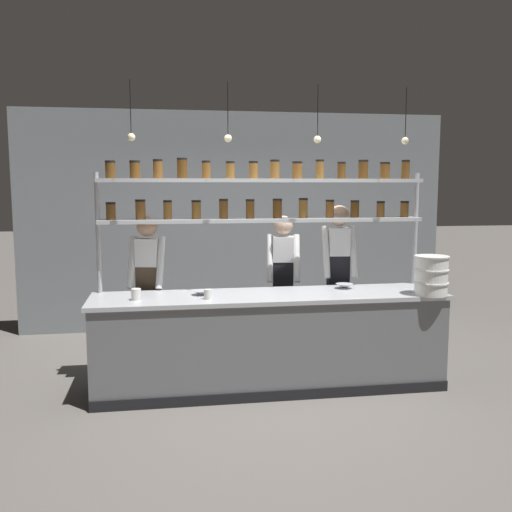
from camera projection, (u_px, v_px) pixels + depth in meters
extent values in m
plane|color=#5B5651|center=(270.00, 387.00, 5.53)|extent=(40.00, 40.00, 0.00)
cube|color=gray|center=(237.00, 221.00, 7.76)|extent=(5.77, 0.12, 2.92)
cube|color=slate|center=(270.00, 343.00, 5.48)|extent=(3.31, 0.72, 0.88)
cube|color=#ADAFB5|center=(270.00, 296.00, 5.42)|extent=(3.37, 0.76, 0.04)
cube|color=black|center=(277.00, 396.00, 5.17)|extent=(3.31, 0.03, 0.10)
cylinder|color=#ADAFB5|center=(100.00, 281.00, 5.47)|extent=(0.04, 0.04, 2.07)
cylinder|color=#ADAFB5|center=(414.00, 273.00, 5.98)|extent=(0.04, 0.04, 2.07)
cube|color=#ADAFB5|center=(264.00, 220.00, 5.66)|extent=(3.21, 0.28, 0.04)
cylinder|color=brown|center=(111.00, 212.00, 5.41)|extent=(0.09, 0.09, 0.15)
cylinder|color=black|center=(111.00, 203.00, 5.40)|extent=(0.09, 0.09, 0.02)
cylinder|color=brown|center=(140.00, 211.00, 5.45)|extent=(0.10, 0.10, 0.17)
cylinder|color=black|center=(140.00, 200.00, 5.44)|extent=(0.10, 0.10, 0.02)
cylinder|color=brown|center=(168.00, 211.00, 5.49)|extent=(0.08, 0.08, 0.16)
cylinder|color=black|center=(167.00, 201.00, 5.48)|extent=(0.08, 0.08, 0.02)
cylinder|color=brown|center=(196.00, 211.00, 5.54)|extent=(0.09, 0.09, 0.16)
cylinder|color=black|center=(196.00, 201.00, 5.53)|extent=(0.09, 0.09, 0.02)
cylinder|color=brown|center=(224.00, 210.00, 5.58)|extent=(0.09, 0.09, 0.17)
cylinder|color=black|center=(223.00, 200.00, 5.57)|extent=(0.09, 0.09, 0.02)
cylinder|color=brown|center=(250.00, 210.00, 5.62)|extent=(0.09, 0.09, 0.17)
cylinder|color=black|center=(250.00, 200.00, 5.61)|extent=(0.09, 0.09, 0.02)
cylinder|color=#513314|center=(277.00, 209.00, 5.66)|extent=(0.09, 0.09, 0.17)
cylinder|color=black|center=(277.00, 200.00, 5.65)|extent=(0.09, 0.09, 0.02)
cylinder|color=brown|center=(303.00, 209.00, 5.71)|extent=(0.09, 0.09, 0.18)
cylinder|color=black|center=(303.00, 199.00, 5.69)|extent=(0.09, 0.09, 0.02)
cylinder|color=brown|center=(330.00, 210.00, 5.75)|extent=(0.08, 0.08, 0.16)
cylinder|color=black|center=(330.00, 201.00, 5.74)|extent=(0.09, 0.09, 0.02)
cylinder|color=#513314|center=(355.00, 210.00, 5.79)|extent=(0.09, 0.09, 0.15)
cylinder|color=black|center=(355.00, 201.00, 5.78)|extent=(0.09, 0.09, 0.02)
cylinder|color=brown|center=(381.00, 210.00, 5.84)|extent=(0.08, 0.08, 0.14)
cylinder|color=black|center=(381.00, 202.00, 5.83)|extent=(0.08, 0.08, 0.02)
cylinder|color=brown|center=(404.00, 210.00, 5.88)|extent=(0.08, 0.08, 0.15)
cylinder|color=black|center=(405.00, 202.00, 5.87)|extent=(0.09, 0.09, 0.02)
cube|color=#ADAFB5|center=(264.00, 180.00, 5.61)|extent=(3.21, 0.28, 0.04)
cylinder|color=brown|center=(110.00, 171.00, 5.36)|extent=(0.09, 0.09, 0.15)
cylinder|color=black|center=(110.00, 162.00, 5.35)|extent=(0.10, 0.10, 0.02)
cylinder|color=brown|center=(135.00, 171.00, 5.40)|extent=(0.10, 0.10, 0.15)
cylinder|color=black|center=(135.00, 162.00, 5.39)|extent=(0.10, 0.10, 0.02)
cylinder|color=brown|center=(158.00, 170.00, 5.43)|extent=(0.09, 0.09, 0.16)
cylinder|color=black|center=(158.00, 160.00, 5.42)|extent=(0.09, 0.09, 0.02)
cylinder|color=#513314|center=(182.00, 169.00, 5.47)|extent=(0.10, 0.10, 0.18)
cylinder|color=black|center=(182.00, 159.00, 5.45)|extent=(0.10, 0.10, 0.02)
cylinder|color=brown|center=(206.00, 171.00, 5.50)|extent=(0.08, 0.08, 0.15)
cylinder|color=black|center=(206.00, 162.00, 5.49)|extent=(0.08, 0.08, 0.02)
cylinder|color=brown|center=(230.00, 171.00, 5.54)|extent=(0.08, 0.08, 0.15)
cylinder|color=black|center=(230.00, 162.00, 5.53)|extent=(0.09, 0.09, 0.02)
cylinder|color=brown|center=(253.00, 171.00, 5.58)|extent=(0.09, 0.09, 0.15)
cylinder|color=black|center=(253.00, 162.00, 5.57)|extent=(0.09, 0.09, 0.02)
cylinder|color=brown|center=(275.00, 170.00, 5.61)|extent=(0.09, 0.09, 0.17)
cylinder|color=black|center=(275.00, 161.00, 5.60)|extent=(0.09, 0.09, 0.02)
cylinder|color=brown|center=(297.00, 171.00, 5.65)|extent=(0.10, 0.10, 0.15)
cylinder|color=black|center=(297.00, 162.00, 5.64)|extent=(0.10, 0.10, 0.02)
cylinder|color=brown|center=(320.00, 170.00, 5.68)|extent=(0.08, 0.08, 0.17)
cylinder|color=black|center=(320.00, 161.00, 5.67)|extent=(0.08, 0.08, 0.02)
cylinder|color=#513314|center=(341.00, 171.00, 5.72)|extent=(0.08, 0.08, 0.15)
cylinder|color=black|center=(342.00, 163.00, 5.71)|extent=(0.08, 0.08, 0.02)
cylinder|color=#513314|center=(363.00, 170.00, 5.76)|extent=(0.10, 0.10, 0.17)
cylinder|color=black|center=(363.00, 161.00, 5.74)|extent=(0.10, 0.10, 0.02)
cylinder|color=brown|center=(385.00, 171.00, 5.79)|extent=(0.10, 0.10, 0.15)
cylinder|color=black|center=(385.00, 163.00, 5.78)|extent=(0.10, 0.10, 0.02)
cylinder|color=brown|center=(405.00, 170.00, 5.83)|extent=(0.08, 0.08, 0.17)
cylinder|color=black|center=(406.00, 161.00, 5.82)|extent=(0.08, 0.08, 0.02)
cylinder|color=black|center=(142.00, 337.00, 5.85)|extent=(0.11, 0.11, 0.79)
cylinder|color=black|center=(157.00, 338.00, 5.84)|extent=(0.11, 0.11, 0.79)
cube|color=#473828|center=(148.00, 283.00, 5.77)|extent=(0.25, 0.22, 0.34)
cube|color=white|center=(148.00, 252.00, 5.73)|extent=(0.26, 0.23, 0.28)
sphere|color=#A37A5B|center=(147.00, 226.00, 5.70)|extent=(0.21, 0.21, 0.21)
cylinder|color=white|center=(132.00, 262.00, 5.70)|extent=(0.12, 0.25, 0.52)
cylinder|color=white|center=(161.00, 263.00, 5.67)|extent=(0.12, 0.25, 0.52)
cylinder|color=black|center=(275.00, 327.00, 6.31)|extent=(0.11, 0.11, 0.78)
cylinder|color=black|center=(290.00, 327.00, 6.31)|extent=(0.11, 0.11, 0.78)
cube|color=black|center=(283.00, 277.00, 6.24)|extent=(0.25, 0.21, 0.34)
cube|color=white|center=(283.00, 249.00, 6.20)|extent=(0.25, 0.22, 0.28)
sphere|color=beige|center=(283.00, 225.00, 6.17)|extent=(0.21, 0.21, 0.21)
cylinder|color=white|center=(270.00, 258.00, 6.16)|extent=(0.11, 0.25, 0.51)
cylinder|color=white|center=(297.00, 258.00, 6.15)|extent=(0.11, 0.25, 0.51)
cylinder|color=black|center=(330.00, 327.00, 6.19)|extent=(0.11, 0.11, 0.84)
cylinder|color=black|center=(344.00, 326.00, 6.20)|extent=(0.11, 0.11, 0.84)
cube|color=black|center=(338.00, 272.00, 6.12)|extent=(0.24, 0.19, 0.36)
cube|color=white|center=(339.00, 242.00, 6.08)|extent=(0.24, 0.20, 0.30)
sphere|color=tan|center=(339.00, 216.00, 6.05)|extent=(0.22, 0.22, 0.22)
cylinder|color=white|center=(326.00, 252.00, 6.03)|extent=(0.09, 0.26, 0.55)
cylinder|color=white|center=(353.00, 252.00, 6.04)|extent=(0.09, 0.26, 0.55)
cylinder|color=white|center=(431.00, 289.00, 5.36)|extent=(0.30, 0.30, 0.11)
cylinder|color=silver|center=(431.00, 283.00, 5.35)|extent=(0.32, 0.32, 0.01)
cylinder|color=white|center=(431.00, 276.00, 5.34)|extent=(0.30, 0.30, 0.11)
cylinder|color=silver|center=(432.00, 270.00, 5.33)|extent=(0.32, 0.32, 0.01)
cylinder|color=white|center=(432.00, 263.00, 5.33)|extent=(0.30, 0.30, 0.11)
cylinder|color=silver|center=(432.00, 256.00, 5.32)|extent=(0.32, 0.32, 0.01)
cylinder|color=#B2B7BC|center=(344.00, 288.00, 5.70)|extent=(0.08, 0.08, 0.01)
cone|color=#B2B7BC|center=(344.00, 286.00, 5.70)|extent=(0.18, 0.18, 0.05)
cylinder|color=#B2B7BC|center=(201.00, 294.00, 5.36)|extent=(0.07, 0.07, 0.01)
cone|color=#B2B7BC|center=(201.00, 293.00, 5.36)|extent=(0.16, 0.16, 0.04)
cylinder|color=silver|center=(208.00, 294.00, 5.16)|extent=(0.07, 0.07, 0.09)
cylinder|color=silver|center=(136.00, 294.00, 5.12)|extent=(0.09, 0.09, 0.10)
cylinder|color=black|center=(130.00, 108.00, 5.01)|extent=(0.01, 0.01, 0.50)
sphere|color=#F9E5B2|center=(131.00, 137.00, 5.04)|extent=(0.07, 0.07, 0.07)
cylinder|color=black|center=(228.00, 110.00, 5.14)|extent=(0.01, 0.01, 0.50)
sphere|color=#F9E5B2|center=(228.00, 138.00, 5.17)|extent=(0.07, 0.07, 0.07)
cylinder|color=black|center=(318.00, 112.00, 5.28)|extent=(0.01, 0.01, 0.50)
sphere|color=#F9E5B2|center=(317.00, 140.00, 5.31)|extent=(0.07, 0.07, 0.07)
cylinder|color=black|center=(406.00, 114.00, 5.41)|extent=(0.01, 0.01, 0.50)
sphere|color=#F9E5B2|center=(405.00, 141.00, 5.44)|extent=(0.07, 0.07, 0.07)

